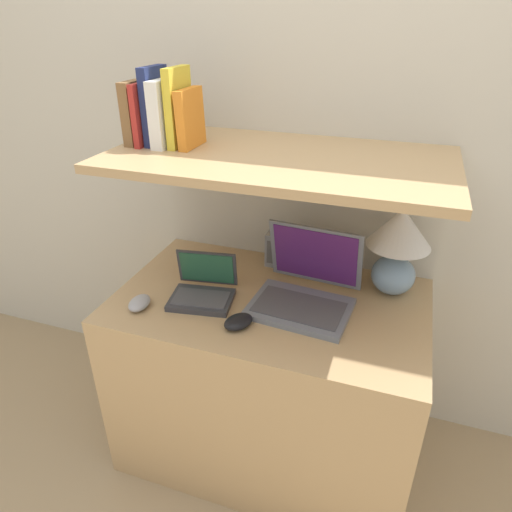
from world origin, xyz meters
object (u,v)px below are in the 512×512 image
object	(u,v)px
computer_mouse	(238,322)
book_brown	(138,112)
router_box	(278,250)
book_yellow	(179,108)
book_navy	(155,106)
table_lamp	(398,244)
book_red	(148,113)
laptop_small	(203,290)
book_orange	(190,118)
second_mouse	(139,303)
laptop_large	(305,290)
book_white	(167,113)

from	to	relation	value
computer_mouse	book_brown	bearing A→B (deg)	150.08
router_box	book_yellow	bearing A→B (deg)	-149.89
router_box	book_yellow	xyz separation A→B (m)	(-0.30, -0.17, 0.55)
book_navy	book_yellow	xyz separation A→B (m)	(0.08, 0.00, 0.00)
book_brown	table_lamp	bearing A→B (deg)	7.51
book_red	book_navy	xyz separation A→B (m)	(0.03, -0.00, 0.02)
laptop_small	router_box	distance (m)	0.36
book_brown	book_yellow	world-z (taller)	book_yellow
computer_mouse	book_orange	xyz separation A→B (m)	(-0.25, 0.26, 0.57)
laptop_small	book_brown	xyz separation A→B (m)	(-0.27, 0.14, 0.56)
laptop_small	table_lamp	bearing A→B (deg)	22.58
book_brown	book_yellow	size ratio (longest dim) A/B	0.82
table_lamp	book_yellow	world-z (taller)	book_yellow
laptop_small	second_mouse	distance (m)	0.22
book_orange	book_brown	bearing A→B (deg)	180.00
table_lamp	computer_mouse	world-z (taller)	table_lamp
laptop_large	book_brown	bearing A→B (deg)	174.78
computer_mouse	book_white	distance (m)	0.72
book_yellow	router_box	bearing A→B (deg)	30.11
laptop_large	second_mouse	size ratio (longest dim) A/B	3.48
book_brown	router_box	bearing A→B (deg)	20.94
laptop_large	book_navy	distance (m)	0.78
laptop_large	book_red	bearing A→B (deg)	174.44
book_orange	computer_mouse	bearing A→B (deg)	-45.37
book_brown	book_navy	distance (m)	0.07
computer_mouse	book_brown	world-z (taller)	book_brown
second_mouse	book_red	xyz separation A→B (m)	(-0.05, 0.26, 0.57)
book_yellow	book_navy	bearing A→B (deg)	180.00
second_mouse	book_orange	xyz separation A→B (m)	(0.10, 0.26, 0.57)
computer_mouse	router_box	world-z (taller)	router_box
book_navy	table_lamp	bearing A→B (deg)	8.12
table_lamp	book_yellow	size ratio (longest dim) A/B	1.31
computer_mouse	book_yellow	world-z (taller)	book_yellow
laptop_small	book_yellow	world-z (taller)	book_yellow
book_red	router_box	bearing A→B (deg)	22.66
book_navy	book_white	world-z (taller)	book_navy
computer_mouse	book_red	xyz separation A→B (m)	(-0.41, 0.26, 0.57)
laptop_large	computer_mouse	distance (m)	0.26
book_yellow	book_red	bearing A→B (deg)	180.00
computer_mouse	book_yellow	bearing A→B (deg)	138.78
router_box	book_navy	size ratio (longest dim) A/B	0.56
laptop_large	book_red	xyz separation A→B (m)	(-0.57, 0.06, 0.54)
computer_mouse	book_navy	world-z (taller)	book_navy
second_mouse	book_orange	bearing A→B (deg)	68.78
table_lamp	laptop_large	bearing A→B (deg)	-147.90
computer_mouse	book_brown	xyz separation A→B (m)	(-0.44, 0.26, 0.57)
table_lamp	second_mouse	bearing A→B (deg)	-154.43
laptop_large	laptop_small	distance (m)	0.35
second_mouse	laptop_large	bearing A→B (deg)	21.80
router_box	book_white	world-z (taller)	book_white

